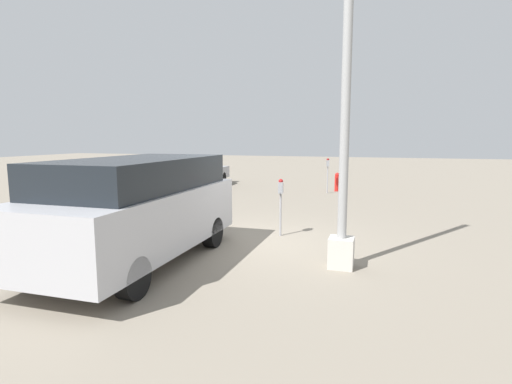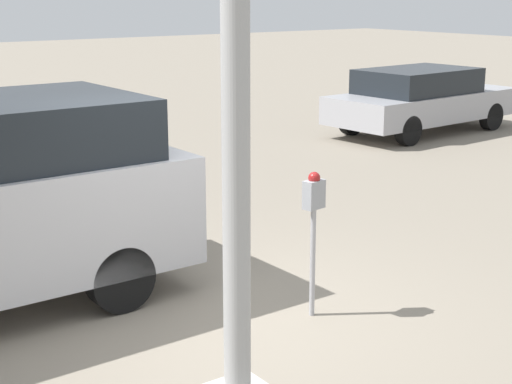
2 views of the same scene
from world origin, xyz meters
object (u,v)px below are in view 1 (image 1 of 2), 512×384
Objects in this scene: parking_meter_near at (281,194)px; fire_hydrant at (337,182)px; lamp_post at (344,144)px; parked_van at (136,207)px; parking_meter_far at (328,167)px; car_distant at (197,172)px.

fire_hydrant is (-8.47, 0.42, -0.61)m from parking_meter_near.
parked_van is (0.87, -3.65, -1.16)m from lamp_post.
fire_hydrant is at bearing -173.45° from lamp_post.
parked_van reaches higher than fire_hydrant.
parking_meter_far is 1.06m from fire_hydrant.
parking_meter_far reaches higher than parking_meter_near.
parking_meter_near reaches higher than car_distant.
car_distant is (-10.84, -4.02, -0.34)m from parked_van.
parking_meter_far is 6.17m from car_distant.
lamp_post is 3.93m from parked_van.
fire_hydrant is at bearing 167.18° from parked_van.
lamp_post reaches higher than parked_van.
fire_hydrant is at bearing 167.54° from parking_meter_near.
fire_hydrant is (-0.44, 6.47, -0.32)m from car_distant.
parked_van is 11.57m from car_distant.
parking_meter_far is 0.31× the size of parked_van.
parking_meter_near is 2.81m from lamp_post.
parking_meter_far is at bearing -22.86° from fire_hydrant.
lamp_post is 1.44× the size of car_distant.
parking_meter_far is (-7.71, 0.10, 0.07)m from parking_meter_near.
lamp_post is 10.64m from fire_hydrant.
parked_van is (10.53, -2.13, -0.02)m from parking_meter_far.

